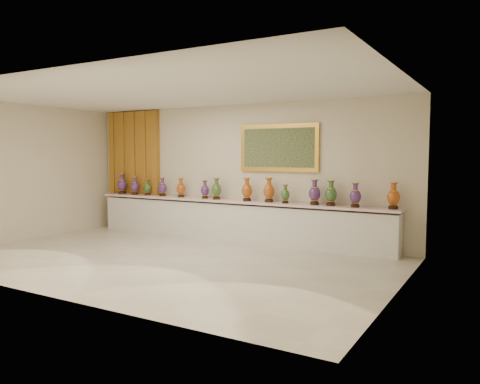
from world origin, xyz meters
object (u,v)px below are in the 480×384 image
object	(u,v)px
vase_0	(122,185)
counter	(232,221)
vase_2	(147,188)
vase_1	(135,187)

from	to	relation	value
vase_0	counter	bearing A→B (deg)	0.52
vase_0	vase_2	bearing A→B (deg)	1.88
counter	vase_0	xyz separation A→B (m)	(-3.26, -0.03, 0.70)
counter	vase_1	world-z (taller)	vase_1
counter	vase_1	bearing A→B (deg)	-179.27
vase_1	counter	bearing A→B (deg)	0.73
vase_1	vase_2	size ratio (longest dim) A/B	1.13
vase_0	vase_2	distance (m)	0.82
counter	vase_2	xyz separation A→B (m)	(-2.44, -0.00, 0.64)
vase_0	vase_1	world-z (taller)	vase_0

